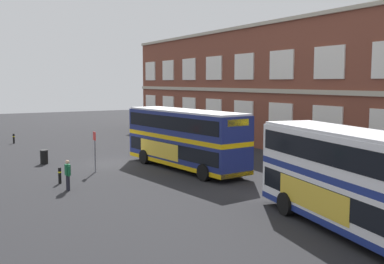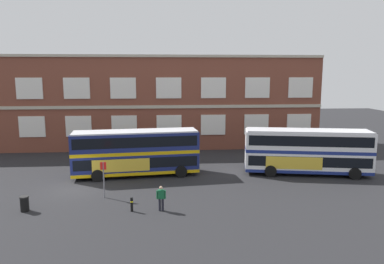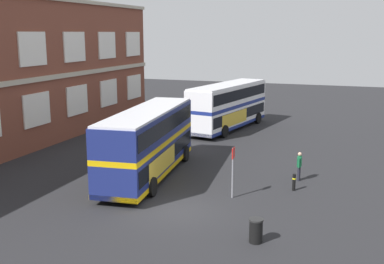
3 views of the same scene
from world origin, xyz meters
name	(u,v)px [view 1 (image 1 of 3)]	position (x,y,z in m)	size (l,w,h in m)	color
ground_plane	(137,161)	(0.00, 2.00, 0.00)	(120.00, 120.00, 0.00)	#232326
brick_terminal_building	(296,88)	(-0.20, 17.98, 5.43)	(51.97, 8.19, 11.15)	brown
double_decker_near	(184,138)	(4.52, 3.63, 2.15)	(11.22, 3.79, 4.07)	navy
double_decker_middle	(360,181)	(19.86, 2.94, 2.15)	(11.29, 4.56, 4.07)	silver
waiting_passenger	(68,174)	(6.79, -4.99, 0.93)	(0.63, 0.25, 1.70)	black
bus_stand_flag	(95,148)	(2.58, -2.09, 1.64)	(0.44, 0.10, 2.70)	slate
station_litter_bin	(44,157)	(-2.27, -4.38, 0.52)	(0.60, 0.60, 1.03)	black
safety_bollard_west	(60,175)	(4.84, -4.96, 0.49)	(0.19, 0.19, 0.95)	black
safety_bollard_east	(14,138)	(-15.15, -4.57, 0.49)	(0.19, 0.19, 0.95)	black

